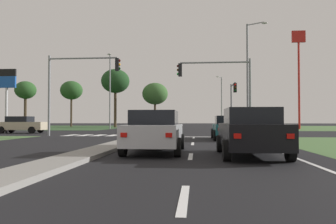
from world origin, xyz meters
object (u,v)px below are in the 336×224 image
(fuel_price_totem, at_px, (7,86))
(car_teal_second, at_px, (228,127))
(treeline_fourth, at_px, (155,94))
(street_lamp_fourth, at_px, (221,99))
(street_lamp_third, at_px, (110,88))
(traffic_signal_near_right, at_px, (223,82))
(fastfood_pole_sign, at_px, (299,58))
(street_lamp_second, at_px, (249,73))
(traffic_signal_near_left, at_px, (74,80))
(traffic_signal_far_right, at_px, (233,98))
(treeline_third, at_px, (115,81))
(car_black_third, at_px, (250,132))
(car_silver_near, at_px, (155,131))
(pedestrian_at_median, at_px, (164,120))
(car_grey_fifth, at_px, (166,122))
(car_beige_fourth, at_px, (21,125))
(treeline_second, at_px, (71,91))
(treeline_near, at_px, (25,91))

(fuel_price_totem, bearing_deg, car_teal_second, -24.78)
(treeline_fourth, bearing_deg, street_lamp_fourth, 36.61)
(fuel_price_totem, bearing_deg, street_lamp_third, 71.44)
(traffic_signal_near_right, bearing_deg, fastfood_pole_sign, 61.39)
(treeline_fourth, bearing_deg, fuel_price_totem, -110.27)
(street_lamp_second, height_order, treeline_fourth, street_lamp_second)
(traffic_signal_near_left, bearing_deg, traffic_signal_far_right, 41.50)
(treeline_third, bearing_deg, car_black_third, -70.70)
(traffic_signal_near_left, bearing_deg, fuel_price_totem, 147.20)
(fastfood_pole_sign, distance_m, fuel_price_totem, 36.45)
(treeline_fourth, bearing_deg, traffic_signal_far_right, -63.73)
(car_teal_second, bearing_deg, traffic_signal_near_right, 90.94)
(traffic_signal_near_left, relative_size, traffic_signal_near_right, 1.08)
(car_silver_near, xyz_separation_m, pedestrian_at_median, (-2.45, 28.07, 0.38))
(traffic_signal_near_left, relative_size, traffic_signal_far_right, 1.17)
(car_black_third, xyz_separation_m, fuel_price_totem, (-19.92, 18.99, 3.66))
(car_grey_fifth, bearing_deg, street_lamp_fourth, -163.26)
(car_grey_fifth, distance_m, traffic_signal_near_right, 41.49)
(fastfood_pole_sign, height_order, fuel_price_totem, fastfood_pole_sign)
(car_black_third, bearing_deg, car_teal_second, 88.93)
(traffic_signal_near_left, distance_m, treeline_fourth, 34.73)
(car_black_third, relative_size, treeline_fourth, 0.57)
(car_grey_fifth, bearing_deg, traffic_signal_far_right, 108.75)
(street_lamp_fourth, bearing_deg, car_teal_second, -93.69)
(car_teal_second, height_order, street_lamp_third, street_lamp_third)
(street_lamp_second, xyz_separation_m, fastfood_pole_sign, (8.73, 12.89, 3.68))
(car_beige_fourth, bearing_deg, fastfood_pole_sign, 119.10)
(fuel_price_totem, distance_m, treeline_third, 26.70)
(car_teal_second, xyz_separation_m, pedestrian_at_median, (-5.97, 19.39, 0.42))
(street_lamp_second, xyz_separation_m, treeline_third, (-19.27, 22.60, 1.93))
(pedestrian_at_median, bearing_deg, street_lamp_second, 10.19)
(car_beige_fourth, distance_m, street_lamp_third, 18.41)
(treeline_third, relative_size, treeline_fourth, 1.27)
(street_lamp_fourth, relative_size, treeline_fourth, 1.27)
(pedestrian_at_median, distance_m, treeline_fourth, 19.76)
(car_black_third, relative_size, treeline_second, 0.53)
(car_teal_second, distance_m, car_beige_fourth, 20.37)
(treeline_third, bearing_deg, treeline_near, -177.50)
(traffic_signal_near_left, relative_size, street_lamp_second, 0.57)
(street_lamp_third, bearing_deg, traffic_signal_near_left, -81.96)
(car_silver_near, height_order, fastfood_pole_sign, fastfood_pole_sign)
(car_teal_second, xyz_separation_m, car_grey_fifth, (-7.89, 44.21, 0.04))
(car_beige_fourth, bearing_deg, car_grey_fifth, 163.52)
(treeline_second, relative_size, treeline_fourth, 1.08)
(car_silver_near, xyz_separation_m, treeline_third, (-12.47, 44.12, 7.14))
(street_lamp_third, bearing_deg, car_grey_fifth, 70.09)
(car_grey_fifth, height_order, fastfood_pole_sign, fastfood_pole_sign)
(traffic_signal_near_left, xyz_separation_m, traffic_signal_near_right, (11.23, -0.00, -0.31))
(street_lamp_third, xyz_separation_m, fastfood_pole_sign, (26.48, -0.35, 3.82))
(car_grey_fifth, height_order, fuel_price_totem, fuel_price_totem)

